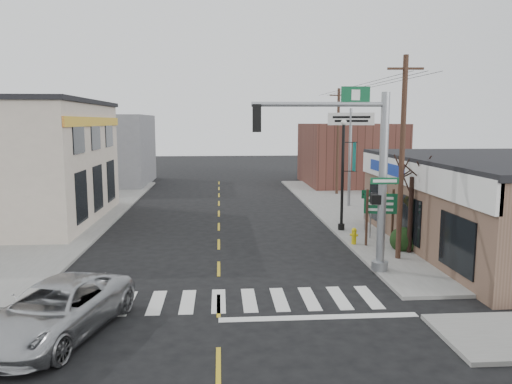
{
  "coord_description": "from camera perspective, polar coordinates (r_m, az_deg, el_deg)",
  "views": [
    {
      "loc": [
        0.08,
        -15.25,
        5.81
      ],
      "look_at": [
        1.63,
        5.91,
        2.8
      ],
      "focal_mm": 35.0,
      "sensor_mm": 36.0,
      "label": 1
    }
  ],
  "objects": [
    {
      "name": "traffic_signal_pole",
      "position": [
        19.03,
        12.0,
        3.22
      ],
      "size": [
        5.48,
        0.4,
        6.95
      ],
      "rotation": [
        0.0,
        0.0,
        -0.03
      ],
      "color": "gray",
      "rests_on": "sidewalk_right"
    },
    {
      "name": "crosswalk",
      "position": [
        16.69,
        -4.3,
        -12.3
      ],
      "size": [
        11.0,
        2.2,
        0.01
      ],
      "primitive_type": "cube",
      "color": "silver",
      "rests_on": "ground"
    },
    {
      "name": "utility_pole_near",
      "position": [
        21.21,
        16.34,
        3.9
      ],
      "size": [
        1.44,
        0.22,
        8.3
      ],
      "rotation": [
        0.0,
        0.0,
        -0.08
      ],
      "color": "#46321F",
      "rests_on": "sidewalk_right"
    },
    {
      "name": "bldg_distant_right",
      "position": [
        46.89,
        10.58,
        4.25
      ],
      "size": [
        8.0,
        10.0,
        5.6
      ],
      "primitive_type": "cube",
      "color": "#552F27",
      "rests_on": "ground"
    },
    {
      "name": "ground",
      "position": [
        16.31,
        -4.3,
        -12.8
      ],
      "size": [
        140.0,
        140.0,
        0.0
      ],
      "primitive_type": "plane",
      "color": "black",
      "rests_on": "ground"
    },
    {
      "name": "utility_pole_far",
      "position": [
        39.66,
        9.33,
        5.84
      ],
      "size": [
        1.43,
        0.21,
        8.21
      ],
      "rotation": [
        0.0,
        0.0,
        -0.04
      ],
      "color": "#452E20",
      "rests_on": "sidewalk_right"
    },
    {
      "name": "center_line",
      "position": [
        23.96,
        -4.28,
        -5.97
      ],
      "size": [
        0.12,
        56.0,
        0.01
      ],
      "primitive_type": "cube",
      "color": "gold",
      "rests_on": "ground"
    },
    {
      "name": "sidewalk_right",
      "position": [
        30.17,
        13.11,
        -3.12
      ],
      "size": [
        6.0,
        38.0,
        0.13
      ],
      "primitive_type": "cube",
      "color": "slate",
      "rests_on": "ground"
    },
    {
      "name": "fire_hydrant",
      "position": [
        23.76,
        11.14,
        -4.87
      ],
      "size": [
        0.24,
        0.24,
        0.77
      ],
      "rotation": [
        0.0,
        0.0,
        -0.43
      ],
      "color": "gold",
      "rests_on": "sidewalk_right"
    },
    {
      "name": "lamp_post",
      "position": [
        26.33,
        10.01,
        2.87
      ],
      "size": [
        0.75,
        0.59,
        5.78
      ],
      "rotation": [
        0.0,
        0.0,
        -0.16
      ],
      "color": "black",
      "rests_on": "sidewalk_right"
    },
    {
      "name": "sidewalk_left",
      "position": [
        30.22,
        -21.63,
        -3.46
      ],
      "size": [
        6.0,
        38.0,
        0.13
      ],
      "primitive_type": "cube",
      "color": "slate",
      "rests_on": "ground"
    },
    {
      "name": "guide_sign",
      "position": [
        23.52,
        14.01,
        -1.91
      ],
      "size": [
        1.49,
        0.13,
        2.61
      ],
      "rotation": [
        0.0,
        0.0,
        -0.19
      ],
      "color": "#442C1F",
      "rests_on": "sidewalk_right"
    },
    {
      "name": "suv",
      "position": [
        14.93,
        -21.93,
        -12.4
      ],
      "size": [
        3.82,
        5.76,
        1.47
      ],
      "primitive_type": "imported",
      "rotation": [
        0.0,
        0.0,
        -0.28
      ],
      "color": "#A5A7AA",
      "rests_on": "ground"
    },
    {
      "name": "ped_crossing_sign",
      "position": [
        24.27,
        14.44,
        -1.59
      ],
      "size": [
        0.96,
        0.07,
        2.47
      ],
      "rotation": [
        0.0,
        0.0,
        -0.39
      ],
      "color": "gray",
      "rests_on": "sidewalk_right"
    },
    {
      "name": "shrub_front",
      "position": [
        21.27,
        22.0,
        -6.8
      ],
      "size": [
        1.16,
        1.16,
        0.87
      ],
      "primitive_type": "ellipsoid",
      "color": "#163713",
      "rests_on": "sidewalk_right"
    },
    {
      "name": "bare_tree",
      "position": [
        22.35,
        17.48,
        3.19
      ],
      "size": [
        2.49,
        2.49,
        4.98
      ],
      "rotation": [
        0.0,
        0.0,
        0.2
      ],
      "color": "black",
      "rests_on": "sidewalk_right"
    },
    {
      "name": "shrub_back",
      "position": [
        23.31,
        16.45,
        -5.26
      ],
      "size": [
        1.16,
        1.16,
        0.87
      ],
      "primitive_type": "ellipsoid",
      "color": "#1C3013",
      "rests_on": "sidewalk_right"
    },
    {
      "name": "dance_center_sign",
      "position": [
        34.02,
        10.75,
        6.7
      ],
      "size": [
        3.08,
        0.19,
        6.54
      ],
      "rotation": [
        0.0,
        0.0,
        -0.43
      ],
      "color": "gray",
      "rests_on": "sidewalk_right"
    },
    {
      "name": "bldg_distant_left",
      "position": [
        48.6,
        -17.42,
        4.62
      ],
      "size": [
        9.0,
        10.0,
        6.4
      ],
      "primitive_type": "cube",
      "color": "slate",
      "rests_on": "ground"
    }
  ]
}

